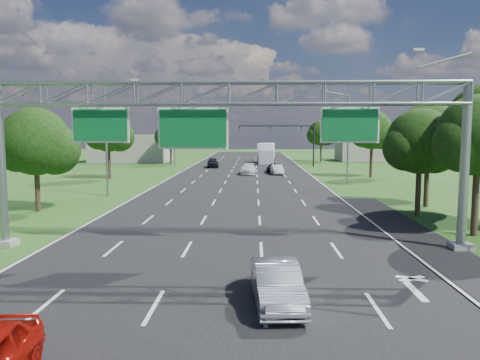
{
  "coord_description": "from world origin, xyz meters",
  "views": [
    {
      "loc": [
        1.45,
        -10.57,
        5.7
      ],
      "look_at": [
        0.74,
        12.63,
        3.28
      ],
      "focal_mm": 35.0,
      "sensor_mm": 36.0,
      "label": 1
    }
  ],
  "objects_px": {
    "traffic_signal": "(292,135)",
    "box_truck": "(266,154)",
    "silver_sedan": "(277,284)",
    "sign_gantry": "(231,106)"
  },
  "relations": [
    {
      "from": "traffic_signal",
      "to": "box_truck",
      "type": "height_order",
      "value": "traffic_signal"
    },
    {
      "from": "traffic_signal",
      "to": "box_truck",
      "type": "relative_size",
      "value": 1.28
    },
    {
      "from": "traffic_signal",
      "to": "silver_sedan",
      "type": "relative_size",
      "value": 2.88
    },
    {
      "from": "traffic_signal",
      "to": "box_truck",
      "type": "xyz_separation_m",
      "value": [
        -3.85,
        9.47,
        -3.47
      ]
    },
    {
      "from": "traffic_signal",
      "to": "silver_sedan",
      "type": "bearing_deg",
      "value": -94.97
    },
    {
      "from": "sign_gantry",
      "to": "traffic_signal",
      "type": "relative_size",
      "value": 1.92
    },
    {
      "from": "traffic_signal",
      "to": "silver_sedan",
      "type": "height_order",
      "value": "traffic_signal"
    },
    {
      "from": "sign_gantry",
      "to": "silver_sedan",
      "type": "relative_size",
      "value": 5.55
    },
    {
      "from": "sign_gantry",
      "to": "box_truck",
      "type": "xyz_separation_m",
      "value": [
        3.3,
        62.47,
        -5.19
      ]
    },
    {
      "from": "traffic_signal",
      "to": "box_truck",
      "type": "distance_m",
      "value": 10.8
    }
  ]
}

